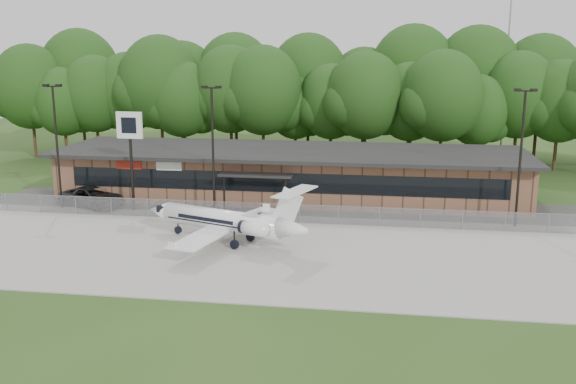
% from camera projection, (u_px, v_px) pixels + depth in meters
% --- Properties ---
extents(ground, '(160.00, 160.00, 0.00)m').
position_uv_depth(ground, '(225.00, 296.00, 34.41)').
color(ground, '#234117').
rests_on(ground, ground).
extents(apron, '(64.00, 18.00, 0.08)m').
position_uv_depth(apron, '(255.00, 250.00, 42.12)').
color(apron, '#9E9B93').
rests_on(apron, ground).
extents(parking_lot, '(50.00, 9.00, 0.06)m').
position_uv_depth(parking_lot, '(283.00, 208.00, 53.21)').
color(parking_lot, '#383835').
rests_on(parking_lot, ground).
extents(terminal, '(41.00, 11.65, 4.30)m').
position_uv_depth(terminal, '(290.00, 173.00, 57.01)').
color(terminal, brown).
rests_on(terminal, ground).
extents(fence, '(46.00, 0.04, 1.52)m').
position_uv_depth(fence, '(273.00, 213.00, 48.70)').
color(fence, gray).
rests_on(fence, ground).
extents(treeline, '(72.00, 12.00, 15.00)m').
position_uv_depth(treeline, '(314.00, 97.00, 73.25)').
color(treeline, '#193B12').
rests_on(treeline, ground).
extents(radio_mast, '(0.20, 0.20, 25.00)m').
position_uv_depth(radio_mast, '(508.00, 52.00, 74.67)').
color(radio_mast, gray).
rests_on(radio_mast, ground).
extents(light_pole_left, '(1.55, 0.30, 10.23)m').
position_uv_depth(light_pole_left, '(56.00, 137.00, 51.66)').
color(light_pole_left, black).
rests_on(light_pole_left, ground).
extents(light_pole_mid, '(1.55, 0.30, 10.23)m').
position_uv_depth(light_pole_mid, '(213.00, 141.00, 49.74)').
color(light_pole_mid, black).
rests_on(light_pole_mid, ground).
extents(light_pole_right, '(1.55, 0.30, 10.23)m').
position_uv_depth(light_pole_right, '(521.00, 148.00, 46.34)').
color(light_pole_right, black).
rests_on(light_pole_right, ground).
extents(business_jet, '(12.74, 11.40, 4.35)m').
position_uv_depth(business_jet, '(228.00, 222.00, 43.29)').
color(business_jet, white).
rests_on(business_jet, ground).
extents(suv, '(6.57, 4.80, 1.66)m').
position_uv_depth(suv, '(93.00, 197.00, 53.56)').
color(suv, '#303133').
rests_on(suv, ground).
extents(pole_sign, '(2.13, 0.33, 8.09)m').
position_uv_depth(pole_sign, '(130.00, 136.00, 50.99)').
color(pole_sign, black).
rests_on(pole_sign, ground).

